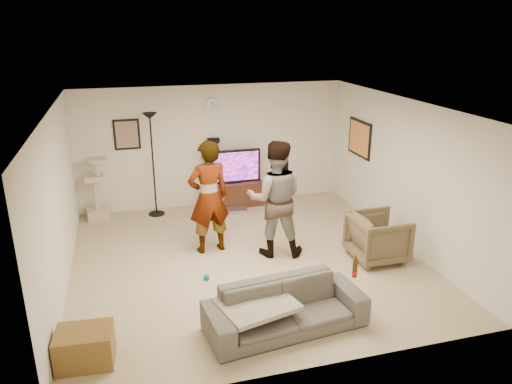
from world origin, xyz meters
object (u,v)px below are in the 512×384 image
object	(u,v)px
tv	(233,166)
person_left	(209,197)
floor_lamp	(153,165)
armchair	(378,237)
person_right	(275,199)
cat_tree	(95,189)
beer_bottle	(355,268)
tv_stand	(233,194)
sofa	(285,307)
side_table	(85,347)

from	to	relation	value
tv	person_left	bearing A→B (deg)	-113.42
floor_lamp	armchair	size ratio (longest dim) A/B	2.43
armchair	person_right	bearing A→B (deg)	66.56
cat_tree	beer_bottle	xyz separation A→B (m)	(3.31, -4.45, 0.09)
tv_stand	beer_bottle	xyz separation A→B (m)	(0.56, -4.45, 0.45)
floor_lamp	beer_bottle	xyz separation A→B (m)	(2.18, -4.36, -0.32)
sofa	beer_bottle	bearing A→B (deg)	-6.36
armchair	side_table	distance (m)	4.67
tv	beer_bottle	bearing A→B (deg)	-82.81
floor_lamp	sofa	world-z (taller)	floor_lamp
floor_lamp	side_table	xyz separation A→B (m)	(-1.14, -4.38, -0.82)
tv_stand	floor_lamp	size ratio (longest dim) A/B	0.60
tv_stand	person_left	xyz separation A→B (m)	(-0.87, -2.01, 0.70)
tv_stand	tv	xyz separation A→B (m)	(0.00, 0.00, 0.60)
sofa	beer_bottle	size ratio (longest dim) A/B	8.04
tv_stand	person_right	world-z (taller)	person_right
tv	person_left	world-z (taller)	person_left
cat_tree	person_right	distance (m)	3.77
tv_stand	person_left	distance (m)	2.30
side_table	tv	bearing A→B (deg)	58.38
tv_stand	armchair	size ratio (longest dim) A/B	1.46
cat_tree	side_table	world-z (taller)	cat_tree
floor_lamp	tv	bearing A→B (deg)	3.38
cat_tree	beer_bottle	bearing A→B (deg)	-53.40
tv	side_table	bearing A→B (deg)	-121.62
person_right	sofa	bearing A→B (deg)	91.61
person_left	person_right	distance (m)	1.09
person_right	sofa	xyz separation A→B (m)	(-0.52, -2.06, -0.67)
tv	sofa	world-z (taller)	tv
tv_stand	tv	size ratio (longest dim) A/B	1.07
person_right	sofa	distance (m)	2.23
tv_stand	person_left	world-z (taller)	person_left
floor_lamp	person_left	size ratio (longest dim) A/B	1.07
person_left	person_right	size ratio (longest dim) A/B	0.99
person_right	tv_stand	bearing A→B (deg)	-70.63
sofa	beer_bottle	world-z (taller)	beer_bottle
armchair	cat_tree	bearing A→B (deg)	55.39
person_left	armchair	xyz separation A→B (m)	(2.56, -1.05, -0.57)
tv_stand	beer_bottle	size ratio (longest dim) A/B	4.94
person_left	side_table	size ratio (longest dim) A/B	3.07
tv	person_left	xyz separation A→B (m)	(-0.87, -2.01, 0.10)
tv	person_right	world-z (taller)	person_right
cat_tree	person_left	size ratio (longest dim) A/B	0.65
sofa	floor_lamp	bearing A→B (deg)	99.65
sofa	beer_bottle	distance (m)	1.02
cat_tree	person_right	world-z (taller)	person_right
floor_lamp	person_right	world-z (taller)	floor_lamp
sofa	cat_tree	bearing A→B (deg)	111.79
cat_tree	sofa	world-z (taller)	cat_tree
tv	side_table	xyz separation A→B (m)	(-2.76, -4.48, -0.65)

